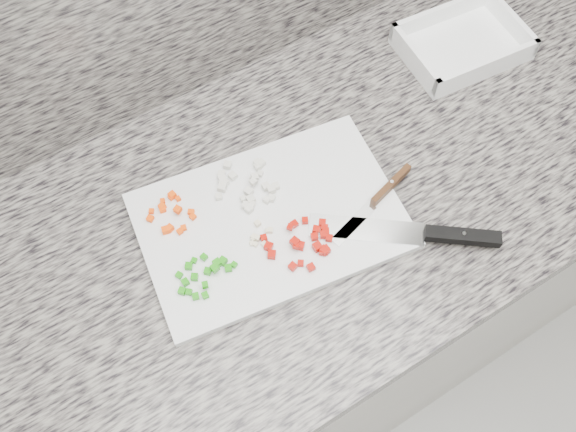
% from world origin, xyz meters
% --- Properties ---
extents(cabinet, '(3.92, 0.62, 0.86)m').
position_xyz_m(cabinet, '(0.00, 1.44, 0.43)').
color(cabinet, white).
rests_on(cabinet, ground).
extents(countertop, '(3.96, 0.64, 0.04)m').
position_xyz_m(countertop, '(0.00, 1.44, 0.88)').
color(countertop, slate).
rests_on(countertop, cabinet).
extents(cutting_board, '(0.44, 0.33, 0.01)m').
position_xyz_m(cutting_board, '(-0.07, 1.42, 0.91)').
color(cutting_board, silver).
rests_on(cutting_board, countertop).
extents(carrot_pile, '(0.07, 0.08, 0.02)m').
position_xyz_m(carrot_pile, '(-0.20, 1.51, 0.92)').
color(carrot_pile, '#FF4905').
rests_on(carrot_pile, cutting_board).
extents(onion_pile, '(0.10, 0.11, 0.02)m').
position_xyz_m(onion_pile, '(-0.07, 1.49, 0.92)').
color(onion_pile, beige).
rests_on(onion_pile, cutting_board).
extents(green_pepper_pile, '(0.10, 0.07, 0.02)m').
position_xyz_m(green_pepper_pile, '(-0.21, 1.39, 0.92)').
color(green_pepper_pile, '#1C8B0C').
rests_on(green_pepper_pile, cutting_board).
extents(red_pepper_pile, '(0.11, 0.09, 0.02)m').
position_xyz_m(red_pepper_pile, '(-0.05, 1.35, 0.92)').
color(red_pepper_pile, '#AA0B02').
rests_on(red_pepper_pile, cutting_board).
extents(garlic_pile, '(0.04, 0.05, 0.01)m').
position_xyz_m(garlic_pile, '(-0.10, 1.41, 0.92)').
color(garlic_pile, beige).
rests_on(garlic_pile, cutting_board).
extents(chef_knife, '(0.25, 0.21, 0.02)m').
position_xyz_m(chef_knife, '(0.12, 1.27, 0.92)').
color(chef_knife, silver).
rests_on(chef_knife, cutting_board).
extents(paring_knife, '(0.18, 0.06, 0.02)m').
position_xyz_m(paring_knife, '(0.10, 1.36, 0.92)').
color(paring_knife, silver).
rests_on(paring_knife, cutting_board).
extents(tray, '(0.23, 0.18, 0.05)m').
position_xyz_m(tray, '(0.42, 1.55, 0.92)').
color(tray, white).
rests_on(tray, countertop).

